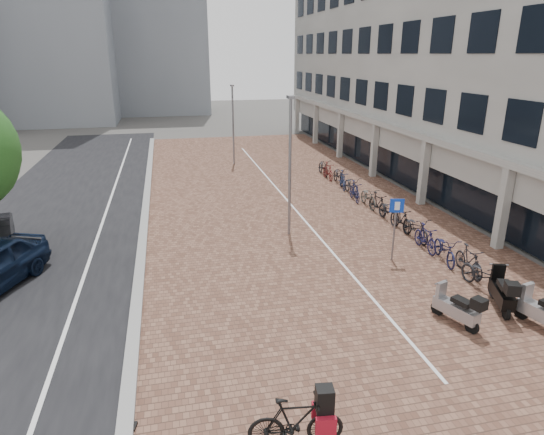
{
  "coord_description": "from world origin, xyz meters",
  "views": [
    {
      "loc": [
        -3.83,
        -11.04,
        7.38
      ],
      "look_at": [
        0.0,
        6.0,
        1.3
      ],
      "focal_mm": 31.07,
      "sensor_mm": 36.0,
      "label": 1
    }
  ],
  "objects_px": {
    "hero_bike": "(296,421)",
    "scooter_front": "(456,307)",
    "parking_sign": "(395,220)",
    "scooter_mid": "(502,291)"
  },
  "relations": [
    {
      "from": "scooter_mid",
      "to": "parking_sign",
      "type": "height_order",
      "value": "parking_sign"
    },
    {
      "from": "hero_bike",
      "to": "scooter_mid",
      "type": "xyz_separation_m",
      "value": [
        7.51,
        3.77,
        0.02
      ]
    },
    {
      "from": "scooter_mid",
      "to": "parking_sign",
      "type": "distance_m",
      "value": 4.41
    },
    {
      "from": "scooter_mid",
      "to": "parking_sign",
      "type": "bearing_deg",
      "value": 134.3
    },
    {
      "from": "hero_bike",
      "to": "scooter_front",
      "type": "relative_size",
      "value": 1.19
    },
    {
      "from": "scooter_mid",
      "to": "scooter_front",
      "type": "bearing_deg",
      "value": -143.71
    },
    {
      "from": "hero_bike",
      "to": "parking_sign",
      "type": "height_order",
      "value": "parking_sign"
    },
    {
      "from": "parking_sign",
      "to": "hero_bike",
      "type": "bearing_deg",
      "value": -111.46
    },
    {
      "from": "hero_bike",
      "to": "scooter_front",
      "type": "xyz_separation_m",
      "value": [
        5.66,
        3.31,
        -0.03
      ]
    },
    {
      "from": "scooter_front",
      "to": "hero_bike",
      "type": "bearing_deg",
      "value": -169.2
    }
  ]
}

